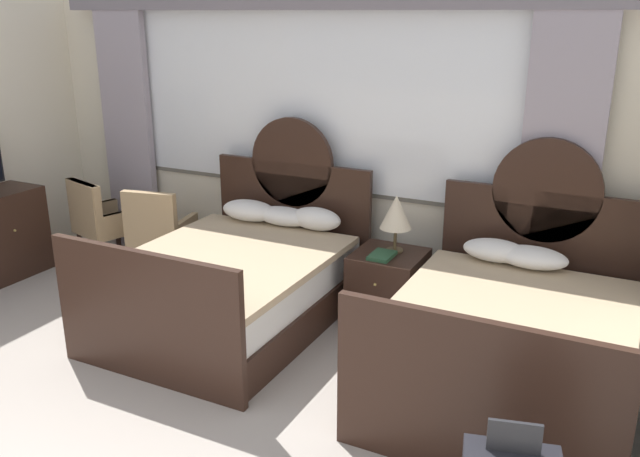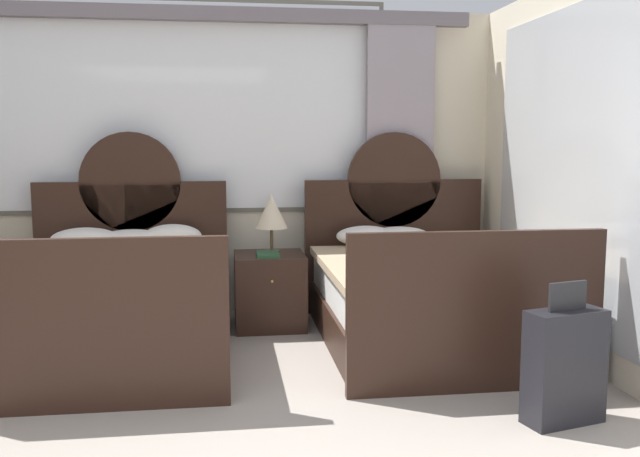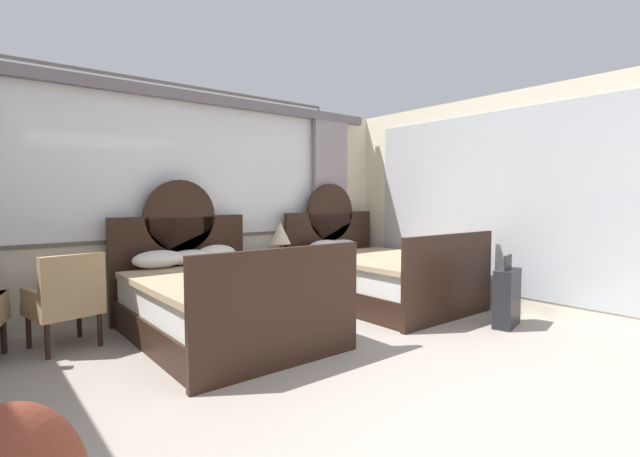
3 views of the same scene
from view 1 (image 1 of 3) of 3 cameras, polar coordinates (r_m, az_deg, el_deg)
wall_back_window at (r=6.27m, az=-0.41°, el=8.33°), size 6.14×0.22×2.77m
bed_near_window at (r=5.67m, az=-7.29°, el=-4.50°), size 1.62×2.18×1.62m
bed_near_mirror at (r=4.87m, az=16.12°, el=-9.20°), size 1.62×2.18×1.62m
nightstand_between_beds at (r=5.69m, az=5.88°, el=-5.04°), size 0.57×0.60×0.61m
table_lamp_on_nightstand at (r=5.52m, az=6.59°, el=1.36°), size 0.27×0.27×0.49m
book_on_nightstand at (r=5.48m, az=5.38°, el=-2.34°), size 0.18×0.26×0.03m
armchair_by_window_left at (r=6.78m, az=-13.75°, el=-0.06°), size 0.65×0.65×0.90m
armchair_by_window_centre at (r=7.30m, az=-18.43°, el=0.81°), size 0.68×0.68×0.90m
armchair_by_window_right at (r=7.30m, az=-18.44°, el=0.81°), size 0.69×0.69×0.90m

